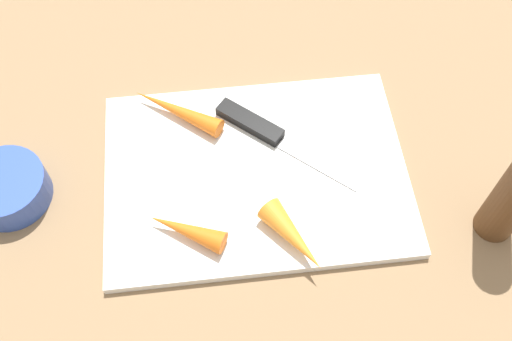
% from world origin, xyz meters
% --- Properties ---
extents(ground_plane, '(1.40, 1.40, 0.00)m').
position_xyz_m(ground_plane, '(0.00, 0.00, 0.00)').
color(ground_plane, '#8C6D4C').
extents(cutting_board, '(0.36, 0.26, 0.01)m').
position_xyz_m(cutting_board, '(0.00, 0.00, 0.01)').
color(cutting_board, white).
rests_on(cutting_board, ground_plane).
extents(knife, '(0.16, 0.15, 0.01)m').
position_xyz_m(knife, '(0.01, 0.06, 0.02)').
color(knife, '#B7B7BC').
rests_on(knife, cutting_board).
extents(carrot_medium, '(0.07, 0.09, 0.03)m').
position_xyz_m(carrot_medium, '(0.03, -0.10, 0.03)').
color(carrot_medium, orange).
rests_on(carrot_medium, cutting_board).
extents(carrot_shortest, '(0.09, 0.06, 0.03)m').
position_xyz_m(carrot_shortest, '(-0.09, -0.08, 0.03)').
color(carrot_shortest, orange).
rests_on(carrot_shortest, cutting_board).
extents(carrot_longest, '(0.11, 0.09, 0.02)m').
position_xyz_m(carrot_longest, '(-0.09, 0.09, 0.02)').
color(carrot_longest, orange).
rests_on(carrot_longest, cutting_board).
extents(small_bowl, '(0.10, 0.10, 0.04)m').
position_xyz_m(small_bowl, '(-0.29, 0.01, 0.02)').
color(small_bowl, '#3351B2').
rests_on(small_bowl, ground_plane).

